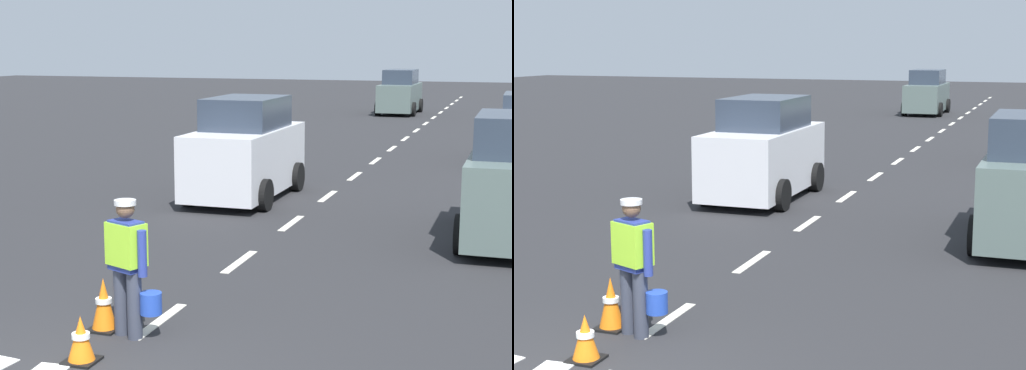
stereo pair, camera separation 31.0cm
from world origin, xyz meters
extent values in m
plane|color=#28282B|center=(0.00, 21.00, 0.00)|extent=(96.00, 96.00, 0.00)
cube|color=silver|center=(0.00, 2.70, 0.01)|extent=(0.14, 1.40, 0.01)
cube|color=silver|center=(0.00, 5.70, 0.01)|extent=(0.14, 1.40, 0.01)
cube|color=silver|center=(0.00, 8.70, 0.01)|extent=(0.14, 1.40, 0.01)
cube|color=silver|center=(0.00, 11.70, 0.01)|extent=(0.14, 1.40, 0.01)
cube|color=silver|center=(0.00, 14.70, 0.01)|extent=(0.14, 1.40, 0.01)
cube|color=silver|center=(0.00, 17.70, 0.01)|extent=(0.14, 1.40, 0.01)
cube|color=silver|center=(0.00, 20.70, 0.01)|extent=(0.14, 1.40, 0.01)
cube|color=silver|center=(0.00, 23.70, 0.01)|extent=(0.14, 1.40, 0.01)
cube|color=silver|center=(0.00, 26.70, 0.01)|extent=(0.14, 1.40, 0.01)
cube|color=silver|center=(0.00, 29.70, 0.01)|extent=(0.14, 1.40, 0.01)
cube|color=silver|center=(0.00, 32.70, 0.01)|extent=(0.14, 1.40, 0.01)
cube|color=silver|center=(0.00, 35.70, 0.01)|extent=(0.14, 1.40, 0.01)
cube|color=silver|center=(0.00, 38.70, 0.01)|extent=(0.14, 1.40, 0.01)
cube|color=silver|center=(0.00, 41.70, 0.01)|extent=(0.14, 1.40, 0.01)
cube|color=silver|center=(0.00, 44.70, 0.01)|extent=(0.14, 1.40, 0.01)
cube|color=silver|center=(0.00, 47.70, 0.01)|extent=(0.14, 1.40, 0.01)
cylinder|color=#383D4C|center=(-0.24, 2.15, 0.41)|extent=(0.18, 0.18, 0.82)
cylinder|color=#383D4C|center=(-0.02, 2.06, 0.41)|extent=(0.18, 0.18, 0.82)
cube|color=navy|center=(-0.13, 2.10, 1.12)|extent=(0.46, 0.37, 0.60)
cube|color=#A5EA33|center=(-0.13, 2.10, 1.14)|extent=(0.53, 0.43, 0.51)
cylinder|color=navy|center=(-0.39, 2.21, 1.07)|extent=(0.11, 0.11, 0.55)
cylinder|color=navy|center=(0.13, 2.00, 1.07)|extent=(0.11, 0.11, 0.55)
sphere|color=brown|center=(-0.13, 2.10, 1.56)|extent=(0.22, 0.22, 0.22)
cylinder|color=silver|center=(-0.13, 2.10, 1.64)|extent=(0.26, 0.26, 0.06)
cylinder|color=#2347B7|center=(0.19, 2.08, 0.45)|extent=(0.26, 0.26, 0.26)
cube|color=black|center=(-0.51, 2.20, 0.01)|extent=(0.36, 0.36, 0.03)
cone|color=orange|center=(-0.51, 2.20, 0.34)|extent=(0.30, 0.30, 0.63)
cylinder|color=white|center=(-0.51, 2.20, 0.38)|extent=(0.20, 0.20, 0.06)
cube|color=black|center=(-0.25, 1.21, 0.01)|extent=(0.36, 0.36, 0.03)
cone|color=orange|center=(-0.25, 1.21, 0.28)|extent=(0.30, 0.30, 0.50)
cylinder|color=white|center=(-0.25, 1.21, 0.31)|extent=(0.20, 0.20, 0.06)
cylinder|color=black|center=(3.33, 9.76, 0.34)|extent=(0.22, 0.68, 0.68)
cylinder|color=black|center=(3.33, 7.34, 0.34)|extent=(0.22, 0.68, 0.68)
cube|color=silver|center=(-1.74, 10.93, 0.88)|extent=(1.68, 4.02, 1.40)
cube|color=#2D3847|center=(-1.74, 11.03, 1.93)|extent=(1.47, 2.21, 0.70)
cylinder|color=black|center=(-0.88, 9.68, 0.34)|extent=(0.22, 0.68, 0.68)
cylinder|color=black|center=(-2.59, 9.68, 0.34)|extent=(0.22, 0.68, 0.68)
cylinder|color=black|center=(-0.88, 12.18, 0.34)|extent=(0.22, 0.68, 0.68)
cylinder|color=black|center=(-2.59, 12.18, 0.34)|extent=(0.22, 0.68, 0.68)
cube|color=slate|center=(-1.86, 34.30, 0.82)|extent=(1.64, 4.18, 1.29)
cube|color=#2D3847|center=(-1.86, 34.40, 1.82)|extent=(1.45, 2.30, 0.70)
cylinder|color=black|center=(-1.02, 33.00, 0.34)|extent=(0.22, 0.68, 0.68)
cylinder|color=black|center=(-2.70, 33.00, 0.34)|extent=(0.22, 0.68, 0.68)
cylinder|color=black|center=(-1.02, 35.60, 0.34)|extent=(0.22, 0.68, 0.68)
cylinder|color=black|center=(-2.70, 35.60, 0.34)|extent=(0.22, 0.68, 0.68)
cylinder|color=black|center=(3.44, 20.07, 0.34)|extent=(0.22, 0.68, 0.68)
cylinder|color=black|center=(3.44, 17.50, 0.34)|extent=(0.22, 0.68, 0.68)
camera|label=1|loc=(4.32, -6.33, 3.49)|focal=57.59mm
camera|label=2|loc=(4.61, -6.22, 3.49)|focal=57.59mm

